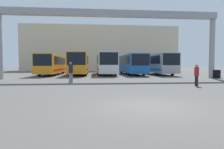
{
  "coord_description": "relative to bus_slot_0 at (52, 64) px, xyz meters",
  "views": [
    {
      "loc": [
        -2.04,
        -7.26,
        1.58
      ],
      "look_at": [
        0.39,
        17.95,
        0.3
      ],
      "focal_mm": 32.0,
      "sensor_mm": 36.0,
      "label": 1
    }
  ],
  "objects": [
    {
      "name": "bus_slot_1",
      "position": [
        4.1,
        -0.15,
        0.13
      ],
      "size": [
        2.58,
        11.89,
        3.21
      ],
      "color": "orange",
      "rests_on": "ground"
    },
    {
      "name": "bus_slot_3",
      "position": [
        12.3,
        0.04,
        0.03
      ],
      "size": [
        2.56,
        12.28,
        3.04
      ],
      "color": "#1959A5",
      "rests_on": "ground"
    },
    {
      "name": "pedestrian_far_center",
      "position": [
        13.73,
        -17.38,
        -0.88
      ],
      "size": [
        0.33,
        0.33,
        1.59
      ],
      "rotation": [
        0.0,
        0.0,
        4.62
      ],
      "color": "black",
      "rests_on": "ground"
    },
    {
      "name": "tire_stack",
      "position": [
        20.49,
        -9.31,
        -1.24
      ],
      "size": [
        1.04,
        1.04,
        0.96
      ],
      "color": "black",
      "rests_on": "ground"
    },
    {
      "name": "pedestrian_mid_right",
      "position": [
        4.29,
        -14.04,
        -0.77
      ],
      "size": [
        0.37,
        0.37,
        1.79
      ],
      "rotation": [
        0.0,
        0.0,
        3.85
      ],
      "color": "gray",
      "rests_on": "ground"
    },
    {
      "name": "bus_slot_2",
      "position": [
        8.2,
        -0.2,
        0.14
      ],
      "size": [
        2.62,
        11.79,
        3.24
      ],
      "color": "silver",
      "rests_on": "ground"
    },
    {
      "name": "building_backdrop",
      "position": [
        8.2,
        21.95,
        3.73
      ],
      "size": [
        37.65,
        12.0,
        10.91
      ],
      "color": "beige",
      "rests_on": "ground"
    },
    {
      "name": "bus_slot_0",
      "position": [
        0.0,
        0.0,
        0.0
      ],
      "size": [
        2.51,
        12.19,
        2.98
      ],
      "color": "orange",
      "rests_on": "ground"
    },
    {
      "name": "ground_plane",
      "position": [
        8.2,
        -24.03,
        -1.72
      ],
      "size": [
        200.0,
        200.0,
        0.0
      ],
      "primitive_type": "plane",
      "color": "#514F4C"
    },
    {
      "name": "overhead_gantry",
      "position": [
        8.2,
        -9.16,
        4.45
      ],
      "size": [
        24.24,
        0.8,
        7.52
      ],
      "color": "gray",
      "rests_on": "ground"
    },
    {
      "name": "bus_slot_4",
      "position": [
        16.4,
        -0.8,
        0.09
      ],
      "size": [
        2.57,
        10.58,
        3.14
      ],
      "color": "#999EA5",
      "rests_on": "ground"
    }
  ]
}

